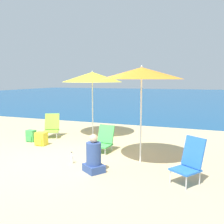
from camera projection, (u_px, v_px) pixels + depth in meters
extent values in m
plane|color=#C6B284|center=(59.00, 159.00, 6.06)|extent=(60.00, 60.00, 0.00)
cube|color=navy|center=(176.00, 96.00, 29.23)|extent=(60.00, 40.00, 0.01)
cylinder|color=white|center=(141.00, 122.00, 5.70)|extent=(0.04, 0.04, 1.93)
cone|color=orange|center=(142.00, 73.00, 5.56)|extent=(1.88, 1.88, 0.26)
sphere|color=white|center=(142.00, 66.00, 5.54)|extent=(0.04, 0.04, 0.04)
cylinder|color=white|center=(93.00, 109.00, 8.48)|extent=(0.04, 0.04, 1.83)
cone|color=yellow|center=(92.00, 77.00, 8.34)|extent=(2.03, 2.03, 0.33)
sphere|color=white|center=(92.00, 71.00, 8.32)|extent=(0.04, 0.04, 0.04)
cylinder|color=silver|center=(44.00, 136.00, 8.07)|extent=(0.02, 0.02, 0.21)
cylinder|color=silver|center=(57.00, 136.00, 8.10)|extent=(0.02, 0.02, 0.21)
cylinder|color=silver|center=(46.00, 134.00, 8.42)|extent=(0.02, 0.02, 0.21)
cylinder|color=silver|center=(58.00, 133.00, 8.45)|extent=(0.02, 0.02, 0.21)
cube|color=#8ECC3D|center=(51.00, 131.00, 8.24)|extent=(0.60, 0.58, 0.04)
cube|color=#8ECC3D|center=(52.00, 121.00, 8.41)|extent=(0.53, 0.40, 0.52)
cylinder|color=silver|center=(170.00, 177.00, 4.64)|extent=(0.02, 0.02, 0.25)
cylinder|color=silver|center=(186.00, 183.00, 4.35)|extent=(0.02, 0.02, 0.25)
cylinder|color=silver|center=(184.00, 172.00, 4.86)|extent=(0.02, 0.02, 0.25)
cylinder|color=silver|center=(200.00, 178.00, 4.56)|extent=(0.02, 0.02, 0.25)
cube|color=blue|center=(185.00, 170.00, 4.58)|extent=(0.60, 0.61, 0.04)
cube|color=blue|center=(193.00, 152.00, 4.67)|extent=(0.45, 0.39, 0.57)
cylinder|color=silver|center=(92.00, 150.00, 6.53)|extent=(0.02, 0.02, 0.17)
cylinder|color=silver|center=(105.00, 152.00, 6.37)|extent=(0.02, 0.02, 0.17)
cylinder|color=silver|center=(99.00, 146.00, 6.88)|extent=(0.02, 0.02, 0.17)
cylinder|color=silver|center=(112.00, 148.00, 6.71)|extent=(0.02, 0.02, 0.17)
cube|color=#47B756|center=(102.00, 145.00, 6.61)|extent=(0.49, 0.50, 0.04)
cube|color=#47B756|center=(106.00, 134.00, 6.78)|extent=(0.47, 0.23, 0.48)
cube|color=#334C8C|center=(94.00, 168.00, 5.22)|extent=(0.53, 0.51, 0.16)
cylinder|color=#334C8C|center=(94.00, 154.00, 5.17)|extent=(0.31, 0.31, 0.47)
sphere|color=beige|center=(93.00, 138.00, 5.13)|extent=(0.18, 0.18, 0.18)
cube|color=#47B756|center=(31.00, 136.00, 7.75)|extent=(0.27, 0.19, 0.36)
cube|color=#47B756|center=(29.00, 139.00, 7.65)|extent=(0.19, 0.03, 0.16)
cube|color=yellow|center=(41.00, 139.00, 7.32)|extent=(0.32, 0.24, 0.38)
cube|color=yellow|center=(38.00, 142.00, 7.20)|extent=(0.22, 0.03, 0.17)
cylinder|color=silver|center=(72.00, 159.00, 5.73)|extent=(0.06, 0.06, 0.19)
cylinder|color=silver|center=(72.00, 154.00, 5.71)|extent=(0.03, 0.03, 0.06)
cylinder|color=black|center=(72.00, 152.00, 5.71)|extent=(0.03, 0.03, 0.02)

